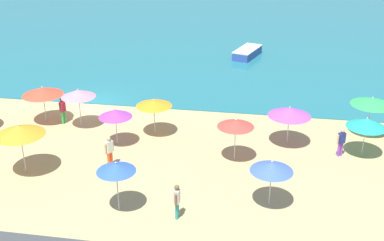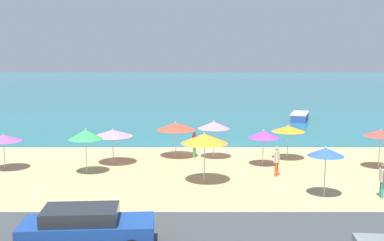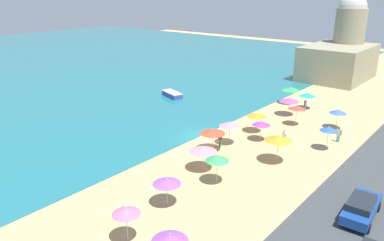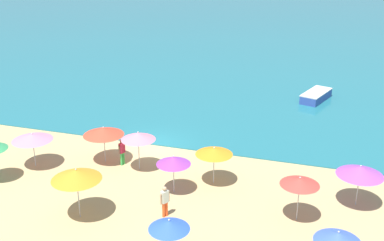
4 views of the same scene
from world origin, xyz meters
TOP-DOWN VIEW (x-y plane):
  - ground_plane at (0.00, 0.00)m, footprint 160.00×160.00m
  - beach_umbrella_1 at (12.01, -10.22)m, footprint 1.91×1.91m
  - beach_umbrella_2 at (0.53, -3.53)m, footprint 2.04×2.04m
  - beach_umbrella_3 at (-0.21, -9.24)m, footprint 2.45×2.45m
  - beach_umbrella_6 at (3.42, -5.48)m, footprint 1.86×1.86m
  - beach_umbrella_8 at (5.43, -11.65)m, footprint 1.72×1.72m
  - beach_umbrella_9 at (16.89, -4.56)m, footprint 2.09×2.09m
  - beach_umbrella_10 at (-1.89, -3.21)m, footprint 2.49×2.49m
  - beach_umbrella_11 at (12.90, -3.90)m, footprint 2.39×2.39m
  - beach_umbrella_12 at (10.11, -6.22)m, footprint 1.92×1.92m
  - beach_umbrella_13 at (5.22, -3.86)m, footprint 2.09×2.09m
  - beach_umbrella_15 at (17.59, -1.88)m, footprint 2.41×2.41m
  - bather_0 at (8.10, -11.81)m, footprint 0.23×0.57m
  - bather_1 at (-0.69, -3.28)m, footprint 0.31×0.55m
  - bather_2 at (15.69, -4.85)m, footprint 0.49×0.38m
  - bather_3 at (3.81, -7.90)m, footprint 0.38×0.50m
  - skiff_nearshore at (9.71, 12.81)m, footprint 2.54×4.22m

SIDE VIEW (x-z plane):
  - ground_plane at x=0.00m, z-range 0.00..0.00m
  - skiff_nearshore at x=9.71m, z-range 0.05..0.80m
  - bather_2 at x=15.69m, z-range 0.09..1.70m
  - bather_0 at x=8.10m, z-range 0.10..1.75m
  - bather_3 at x=3.81m, z-range 0.10..1.76m
  - bather_1 at x=-0.69m, z-range 0.10..1.78m
  - beach_umbrella_6 at x=3.42m, z-range 0.81..3.01m
  - beach_umbrella_9 at x=16.89m, z-range 0.80..3.02m
  - beach_umbrella_13 at x=5.22m, z-range 0.86..3.10m
  - beach_umbrella_11 at x=12.90m, z-range 0.84..3.14m
  - beach_umbrella_1 at x=12.01m, z-range 0.86..3.16m
  - beach_umbrella_10 at x=-1.89m, z-range 0.86..3.20m
  - beach_umbrella_15 at x=17.59m, z-range 0.91..3.30m
  - beach_umbrella_12 at x=10.11m, z-range 0.93..3.30m
  - beach_umbrella_2 at x=0.53m, z-range 0.93..3.38m
  - beach_umbrella_8 at x=5.43m, z-range 0.95..3.39m
  - beach_umbrella_3 at x=-0.21m, z-range 1.02..3.70m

